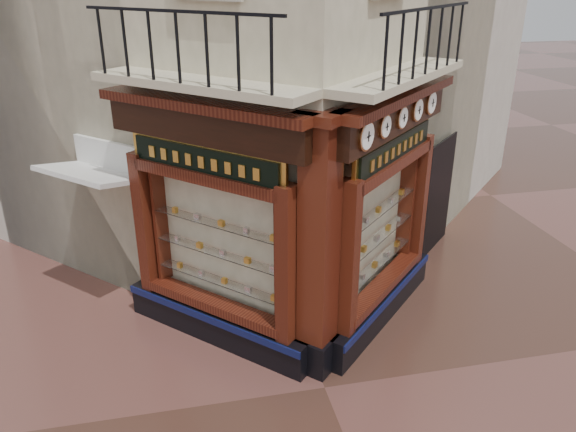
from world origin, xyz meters
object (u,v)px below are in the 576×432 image
object	(u,v)px
clock_d	(417,110)
signboard_right	(395,149)
signboard_left	(204,161)
clock_c	(402,118)
corner_pilaster	(319,254)
clock_b	(385,126)
awning	(109,303)
clock_a	(366,136)
clock_e	(431,103)

from	to	relation	value
clock_d	signboard_right	bearing A→B (deg)	168.25
signboard_left	clock_c	bearing A→B (deg)	-137.83
corner_pilaster	signboard_left	distance (m)	2.12
clock_b	signboard_right	world-z (taller)	clock_b
signboard_right	clock_d	bearing A→B (deg)	-11.75
clock_d	signboard_left	xyz separation A→B (m)	(-3.38, -0.30, -0.52)
clock_b	awning	world-z (taller)	clock_b
clock_b	signboard_right	xyz separation A→B (m)	(0.43, 0.59, -0.52)
clock_c	awning	bearing A→B (deg)	115.38
clock_a	clock_c	bearing A→B (deg)	0.00
signboard_right	clock_a	bearing A→B (deg)	-175.19
clock_a	awning	size ratio (longest dim) A/B	0.24
clock_b	clock_c	bearing A→B (deg)	0.00
signboard_left	clock_a	bearing A→B (deg)	-160.92
clock_b	clock_e	bearing A→B (deg)	-0.00
clock_d	signboard_left	size ratio (longest dim) A/B	0.19
clock_b	clock_d	distance (m)	1.25
clock_a	signboard_left	world-z (taller)	clock_a
clock_c	signboard_left	world-z (taller)	clock_c
clock_b	clock_d	world-z (taller)	clock_d
clock_e	signboard_right	size ratio (longest dim) A/B	0.20
corner_pilaster	clock_a	xyz separation A→B (m)	(0.61, 0.01, 1.67)
clock_d	awning	world-z (taller)	clock_d
clock_d	signboard_right	world-z (taller)	clock_d
corner_pilaster	clock_e	distance (m)	3.37
clock_d	clock_e	bearing A→B (deg)	-0.00
awning	signboard_left	size ratio (longest dim) A/B	0.84
clock_b	clock_c	xyz separation A→B (m)	(0.44, 0.44, 0.00)
clock_c	clock_e	world-z (taller)	clock_e
corner_pilaster	signboard_left	bearing A→B (deg)	100.25
corner_pilaster	signboard_right	xyz separation A→B (m)	(1.46, 1.01, 1.15)
corner_pilaster	clock_a	distance (m)	1.78
clock_d	signboard_right	size ratio (longest dim) A/B	0.19
clock_c	awning	size ratio (longest dim) A/B	0.20
clock_d	awning	size ratio (longest dim) A/B	0.22
clock_b	clock_e	size ratio (longest dim) A/B	0.86
corner_pilaster	clock_d	world-z (taller)	corner_pilaster
clock_a	clock_c	world-z (taller)	clock_a
signboard_left	signboard_right	xyz separation A→B (m)	(2.92, 0.00, 0.00)
clock_a	clock_d	distance (m)	1.84
signboard_left	signboard_right	distance (m)	2.92
clock_d	awning	distance (m)	6.44
clock_a	clock_c	distance (m)	1.22
corner_pilaster	signboard_left	world-z (taller)	corner_pilaster
signboard_left	signboard_right	size ratio (longest dim) A/B	1.02
clock_b	awning	bearing A→B (deg)	108.62
clock_a	signboard_left	distance (m)	2.36
clock_c	awning	xyz separation A→B (m)	(-4.74, 1.69, -3.62)
clock_d	signboard_right	distance (m)	0.75
clock_e	clock_d	bearing A→B (deg)	180.00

